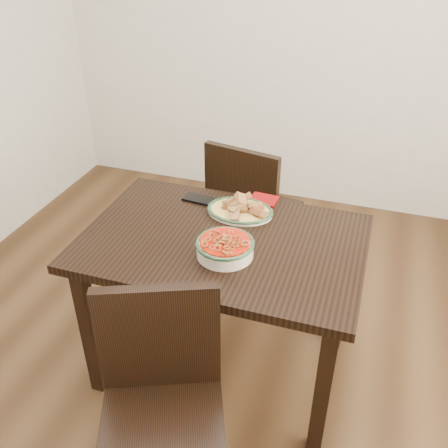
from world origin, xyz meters
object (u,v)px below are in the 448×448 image
(fish_plate, at_px, (240,205))
(chair_near, at_px, (162,396))
(chair_far, at_px, (249,207))
(noodle_bowl, at_px, (225,246))
(smartphone, at_px, (198,199))
(dining_table, at_px, (223,258))

(fish_plate, bearing_deg, chair_near, -91.40)
(fish_plate, bearing_deg, chair_far, 99.85)
(chair_near, bearing_deg, noodle_bowl, 60.94)
(chair_near, bearing_deg, smartphone, 79.69)
(fish_plate, height_order, noodle_bowl, fish_plate)
(chair_far, height_order, chair_near, same)
(chair_far, distance_m, smartphone, 0.51)
(dining_table, relative_size, chair_far, 1.31)
(chair_far, relative_size, noodle_bowl, 3.79)
(dining_table, height_order, chair_far, chair_far)
(chair_near, height_order, noodle_bowl, chair_near)
(fish_plate, height_order, smartphone, fish_plate)
(noodle_bowl, bearing_deg, smartphone, 124.18)
(chair_near, bearing_deg, chair_far, 69.85)
(dining_table, height_order, chair_near, chair_near)
(chair_near, relative_size, smartphone, 6.38)
(dining_table, distance_m, chair_near, 0.65)
(noodle_bowl, height_order, smartphone, noodle_bowl)
(chair_far, height_order, noodle_bowl, chair_far)
(chair_far, bearing_deg, chair_near, 104.24)
(noodle_bowl, bearing_deg, chair_far, 98.46)
(noodle_bowl, bearing_deg, fish_plate, 96.41)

